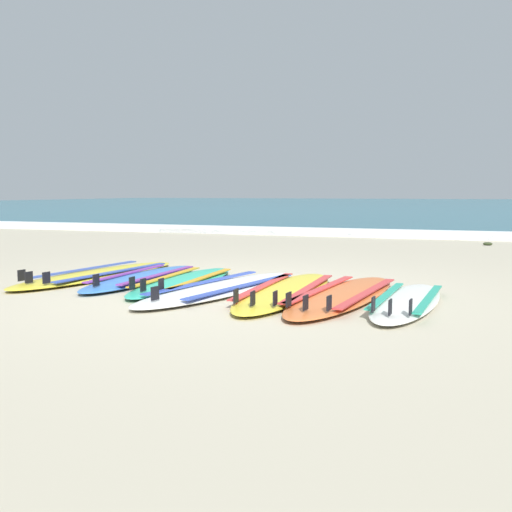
{
  "coord_description": "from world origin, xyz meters",
  "views": [
    {
      "loc": [
        2.08,
        -5.15,
        0.94
      ],
      "look_at": [
        -0.01,
        0.82,
        0.25
      ],
      "focal_mm": 41.43,
      "sensor_mm": 36.0,
      "label": 1
    }
  ],
  "objects_px": {
    "surfboard_5": "(344,295)",
    "surfboard_6": "(407,301)",
    "surfboard_2": "(184,281)",
    "surfboard_4": "(286,291)",
    "surfboard_0": "(99,274)",
    "surfboard_3": "(223,288)",
    "surfboard_1": "(143,278)"
  },
  "relations": [
    {
      "from": "surfboard_5",
      "to": "surfboard_6",
      "type": "height_order",
      "value": "same"
    },
    {
      "from": "surfboard_2",
      "to": "surfboard_5",
      "type": "height_order",
      "value": "same"
    },
    {
      "from": "surfboard_5",
      "to": "surfboard_6",
      "type": "distance_m",
      "value": 0.57
    },
    {
      "from": "surfboard_5",
      "to": "surfboard_4",
      "type": "bearing_deg",
      "value": 175.65
    },
    {
      "from": "surfboard_0",
      "to": "surfboard_3",
      "type": "relative_size",
      "value": 1.01
    },
    {
      "from": "surfboard_2",
      "to": "surfboard_6",
      "type": "bearing_deg",
      "value": -9.76
    },
    {
      "from": "surfboard_4",
      "to": "surfboard_6",
      "type": "distance_m",
      "value": 1.11
    },
    {
      "from": "surfboard_0",
      "to": "surfboard_4",
      "type": "bearing_deg",
      "value": -9.38
    },
    {
      "from": "surfboard_1",
      "to": "surfboard_5",
      "type": "relative_size",
      "value": 0.87
    },
    {
      "from": "surfboard_3",
      "to": "surfboard_6",
      "type": "distance_m",
      "value": 1.7
    },
    {
      "from": "surfboard_0",
      "to": "surfboard_3",
      "type": "xyz_separation_m",
      "value": [
        1.65,
        -0.41,
        -0.0
      ]
    },
    {
      "from": "surfboard_1",
      "to": "surfboard_6",
      "type": "xyz_separation_m",
      "value": [
        2.76,
        -0.47,
        0.0
      ]
    },
    {
      "from": "surfboard_2",
      "to": "surfboard_5",
      "type": "distance_m",
      "value": 1.7
    },
    {
      "from": "surfboard_0",
      "to": "surfboard_5",
      "type": "relative_size",
      "value": 1.04
    },
    {
      "from": "surfboard_3",
      "to": "surfboard_4",
      "type": "bearing_deg",
      "value": 3.99
    },
    {
      "from": "surfboard_2",
      "to": "surfboard_1",
      "type": "bearing_deg",
      "value": 170.35
    },
    {
      "from": "surfboard_4",
      "to": "surfboard_5",
      "type": "height_order",
      "value": "same"
    },
    {
      "from": "surfboard_0",
      "to": "surfboard_2",
      "type": "distance_m",
      "value": 1.12
    },
    {
      "from": "surfboard_0",
      "to": "surfboard_1",
      "type": "distance_m",
      "value": 0.6
    },
    {
      "from": "surfboard_0",
      "to": "surfboard_2",
      "type": "relative_size",
      "value": 1.18
    },
    {
      "from": "surfboard_1",
      "to": "surfboard_4",
      "type": "bearing_deg",
      "value": -10.28
    },
    {
      "from": "surfboard_0",
      "to": "surfboard_1",
      "type": "height_order",
      "value": "same"
    },
    {
      "from": "surfboard_2",
      "to": "surfboard_6",
      "type": "height_order",
      "value": "same"
    },
    {
      "from": "surfboard_4",
      "to": "surfboard_6",
      "type": "bearing_deg",
      "value": -8.91
    },
    {
      "from": "surfboard_0",
      "to": "surfboard_5",
      "type": "bearing_deg",
      "value": -8.42
    },
    {
      "from": "surfboard_0",
      "to": "surfboard_2",
      "type": "bearing_deg",
      "value": -8.14
    },
    {
      "from": "surfboard_4",
      "to": "surfboard_6",
      "type": "xyz_separation_m",
      "value": [
        1.09,
        -0.17,
        0.0
      ]
    },
    {
      "from": "surfboard_3",
      "to": "surfboard_4",
      "type": "xyz_separation_m",
      "value": [
        0.6,
        0.04,
        0.0
      ]
    },
    {
      "from": "surfboard_6",
      "to": "surfboard_4",
      "type": "bearing_deg",
      "value": 171.09
    },
    {
      "from": "surfboard_3",
      "to": "surfboard_4",
      "type": "height_order",
      "value": "same"
    },
    {
      "from": "surfboard_4",
      "to": "surfboard_5",
      "type": "xyz_separation_m",
      "value": [
        0.54,
        -0.04,
        -0.0
      ]
    },
    {
      "from": "surfboard_4",
      "to": "surfboard_5",
      "type": "relative_size",
      "value": 0.98
    }
  ]
}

